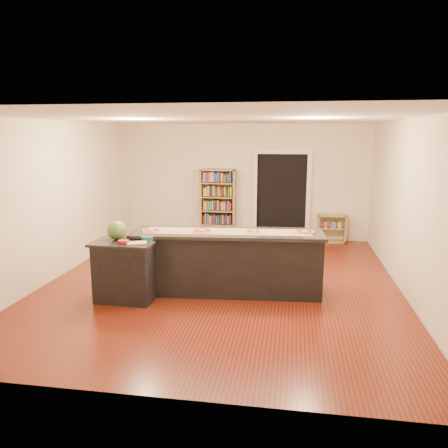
% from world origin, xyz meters
% --- Properties ---
extents(room, '(6.00, 7.00, 2.80)m').
position_xyz_m(room, '(0.00, 0.00, 1.40)').
color(room, '#EEE3C8').
rests_on(room, ground).
extents(doorway, '(1.40, 0.09, 2.21)m').
position_xyz_m(doorway, '(0.90, 3.46, 1.20)').
color(doorway, black).
rests_on(doorway, room).
extents(kitchen_island, '(3.07, 0.83, 1.01)m').
position_xyz_m(kitchen_island, '(0.16, -0.46, 0.51)').
color(kitchen_island, black).
rests_on(kitchen_island, ground).
extents(side_counter, '(0.95, 0.70, 0.94)m').
position_xyz_m(side_counter, '(-1.34, -1.04, 0.48)').
color(side_counter, black).
rests_on(side_counter, ground).
extents(bookshelf, '(0.86, 0.31, 1.72)m').
position_xyz_m(bookshelf, '(-0.65, 3.30, 0.86)').
color(bookshelf, '#A88951').
rests_on(bookshelf, ground).
extents(low_shelf, '(0.67, 0.29, 0.67)m').
position_xyz_m(low_shelf, '(2.12, 3.31, 0.34)').
color(low_shelf, '#A88951').
rests_on(low_shelf, ground).
extents(waste_bin, '(0.24, 0.24, 0.36)m').
position_xyz_m(waste_bin, '(-0.45, 3.23, 0.18)').
color(waste_bin, '#4B63A8').
rests_on(waste_bin, ground).
extents(kraft_paper, '(2.69, 0.69, 0.00)m').
position_xyz_m(kraft_paper, '(0.16, -0.46, 1.01)').
color(kraft_paper, '#8D6849').
rests_on(kraft_paper, kitchen_island).
extents(watermelon, '(0.30, 0.30, 0.30)m').
position_xyz_m(watermelon, '(-1.49, -0.98, 1.09)').
color(watermelon, '#144214').
rests_on(watermelon, side_counter).
extents(cutting_board, '(0.34, 0.29, 0.02)m').
position_xyz_m(cutting_board, '(-1.10, -1.18, 0.95)').
color(cutting_board, tan).
rests_on(cutting_board, side_counter).
extents(package_red, '(0.16, 0.12, 0.05)m').
position_xyz_m(package_red, '(-1.29, -1.22, 0.97)').
color(package_red, maroon).
rests_on(package_red, side_counter).
extents(package_teal, '(0.18, 0.18, 0.07)m').
position_xyz_m(package_teal, '(-1.01, -0.95, 0.98)').
color(package_teal, '#195966').
rests_on(package_teal, side_counter).
extents(pizza_a, '(0.30, 0.30, 0.02)m').
position_xyz_m(pizza_a, '(-1.05, -0.61, 1.03)').
color(pizza_a, tan).
rests_on(pizza_a, kitchen_island).
extents(pizza_b, '(0.33, 0.33, 0.02)m').
position_xyz_m(pizza_b, '(-0.24, -0.52, 1.03)').
color(pizza_b, tan).
rests_on(pizza_b, kitchen_island).
extents(pizza_c, '(0.28, 0.28, 0.02)m').
position_xyz_m(pizza_c, '(0.57, -0.43, 1.03)').
color(pizza_c, tan).
rests_on(pizza_c, kitchen_island).
extents(pizza_d, '(0.33, 0.33, 0.02)m').
position_xyz_m(pizza_d, '(1.38, -0.33, 1.03)').
color(pizza_d, tan).
rests_on(pizza_d, kitchen_island).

